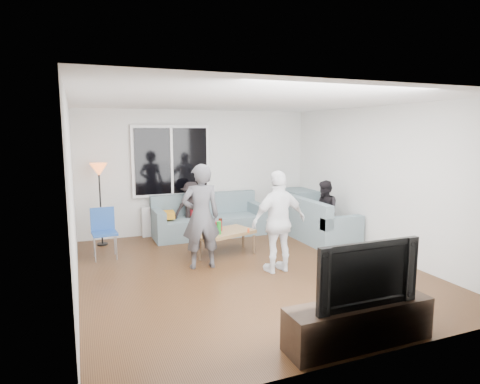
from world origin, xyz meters
name	(u,v)px	position (x,y,z in m)	size (l,w,h in m)	color
floor	(248,271)	(0.00, 0.00, -0.02)	(5.00, 5.50, 0.04)	#56351C
ceiling	(249,100)	(0.00, 0.00, 2.62)	(5.00, 5.50, 0.04)	white
wall_back	(198,171)	(0.00, 2.77, 1.30)	(5.00, 0.04, 2.60)	silver
wall_front	(368,228)	(0.00, -2.77, 1.30)	(5.00, 0.04, 2.60)	silver
wall_left	(71,198)	(-2.52, 0.00, 1.30)	(0.04, 5.50, 2.60)	silver
wall_right	(380,181)	(2.52, 0.00, 1.30)	(0.04, 5.50, 2.60)	silver
window_frame	(171,161)	(-0.60, 2.69, 1.55)	(1.62, 0.06, 1.47)	white
window_glass	(172,161)	(-0.60, 2.65, 1.55)	(1.50, 0.02, 1.35)	black
window_mullion	(172,161)	(-0.60, 2.64, 1.55)	(0.05, 0.03, 1.35)	white
radiator	(173,220)	(-0.60, 2.65, 0.31)	(1.30, 0.12, 0.62)	silver
potted_plant	(197,196)	(-0.07, 2.62, 0.78)	(0.18, 0.14, 0.33)	#2D5E25
vase	(165,202)	(-0.76, 2.62, 0.71)	(0.17, 0.17, 0.18)	silver
sofa_back_section	(209,215)	(0.07, 2.27, 0.42)	(2.30, 0.85, 0.85)	slate
sofa_right_section	(315,217)	(2.02, 1.27, 0.42)	(0.85, 2.00, 0.85)	slate
sofa_corner	(302,208)	(2.30, 2.27, 0.42)	(0.85, 0.85, 0.85)	slate
cushion_yellow	(164,215)	(-0.86, 2.25, 0.51)	(0.38, 0.32, 0.14)	orange
cushion_red	(198,212)	(-0.15, 2.33, 0.51)	(0.36, 0.30, 0.13)	maroon
coffee_table	(223,242)	(-0.08, 0.98, 0.20)	(1.10, 0.60, 0.40)	#A07A4D
pitcher	(218,226)	(-0.15, 1.05, 0.49)	(0.17, 0.17, 0.17)	maroon
side_chair	(105,234)	(-2.05, 1.45, 0.43)	(0.40, 0.40, 0.86)	#234B98
floor_lamp	(101,205)	(-2.05, 2.34, 0.78)	(0.32, 0.32, 1.56)	orange
player_left	(201,216)	(-0.65, 0.38, 0.83)	(0.61, 0.40, 1.67)	#4A494E
player_right	(279,222)	(0.41, -0.24, 0.79)	(0.92, 0.38, 1.58)	white
spectator_right	(324,211)	(2.02, 0.95, 0.61)	(0.59, 0.46, 1.22)	black
spectator_back	(191,209)	(-0.29, 2.30, 0.57)	(0.74, 0.42, 1.14)	black
tv_console	(359,323)	(0.17, -2.50, 0.22)	(1.60, 0.40, 0.44)	#2F2117
television	(361,271)	(0.17, -2.50, 0.77)	(1.16, 0.15, 0.67)	black
bottle_b	(219,228)	(-0.21, 0.82, 0.51)	(0.08, 0.08, 0.23)	#188823
bottle_c	(220,224)	(-0.06, 1.15, 0.50)	(0.07, 0.07, 0.20)	#34130B
bottle_a	(204,224)	(-0.37, 1.12, 0.53)	(0.07, 0.07, 0.25)	#DC440C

